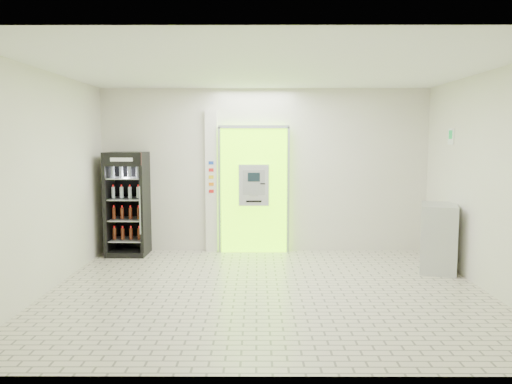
{
  "coord_description": "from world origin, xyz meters",
  "views": [
    {
      "loc": [
        -0.14,
        -6.68,
        2.07
      ],
      "look_at": [
        -0.16,
        1.2,
        1.24
      ],
      "focal_mm": 35.0,
      "sensor_mm": 36.0,
      "label": 1
    }
  ],
  "objects": [
    {
      "name": "room_shell",
      "position": [
        0.0,
        0.0,
        1.84
      ],
      "size": [
        6.0,
        6.0,
        6.0
      ],
      "color": "silver",
      "rests_on": "ground"
    },
    {
      "name": "atm_assembly",
      "position": [
        -0.2,
        2.41,
        1.17
      ],
      "size": [
        1.3,
        0.24,
        2.33
      ],
      "color": "#82FF01",
      "rests_on": "ground"
    },
    {
      "name": "exit_sign",
      "position": [
        2.99,
        1.4,
        2.12
      ],
      "size": [
        0.02,
        0.22,
        0.26
      ],
      "color": "white",
      "rests_on": "room_shell"
    },
    {
      "name": "pillar",
      "position": [
        -0.98,
        2.45,
        1.3
      ],
      "size": [
        0.22,
        0.11,
        2.6
      ],
      "color": "silver",
      "rests_on": "ground"
    },
    {
      "name": "beverage_cooler",
      "position": [
        -2.47,
        2.19,
        0.89
      ],
      "size": [
        0.71,
        0.67,
        1.85
      ],
      "rotation": [
        0.0,
        0.0,
        -0.02
      ],
      "color": "black",
      "rests_on": "ground"
    },
    {
      "name": "steel_cabinet",
      "position": [
        2.72,
        1.08,
        0.53
      ],
      "size": [
        0.77,
        0.92,
        1.06
      ],
      "rotation": [
        0.0,
        0.0,
        -0.32
      ],
      "color": "#B2B4BA",
      "rests_on": "ground"
    },
    {
      "name": "ground",
      "position": [
        0.0,
        0.0,
        0.0
      ],
      "size": [
        6.0,
        6.0,
        0.0
      ],
      "primitive_type": "plane",
      "color": "beige",
      "rests_on": "ground"
    }
  ]
}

